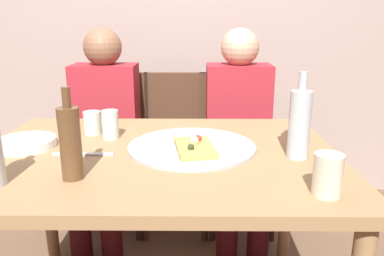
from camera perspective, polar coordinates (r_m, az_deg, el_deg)
back_wall at (r=2.66m, az=-2.63°, el=17.78°), size 6.00×0.10×2.60m
dining_table at (r=1.44m, az=-5.15°, el=-6.63°), size 1.31×0.95×0.75m
pizza_tray at (r=1.44m, az=-0.04°, el=-2.79°), size 0.48×0.48×0.01m
pizza_slice_last at (r=1.38m, az=0.41°, el=-2.81°), size 0.16×0.24×0.05m
wine_bottle at (r=1.36m, az=15.72°, el=0.69°), size 0.07×0.07×0.30m
water_bottle at (r=1.19m, az=-17.66°, el=-2.02°), size 0.07×0.07×0.28m
tumbler_near at (r=1.11m, az=19.54°, el=-6.58°), size 0.08×0.08×0.12m
tumbler_far at (r=1.66m, az=-14.59°, el=0.76°), size 0.07×0.07×0.10m
wine_glass at (r=1.57m, az=-12.06°, el=0.51°), size 0.07×0.07×0.12m
soda_can at (r=1.57m, az=15.45°, el=0.35°), size 0.07×0.07×0.12m
plate_stack at (r=1.58m, az=-23.46°, el=-2.06°), size 0.22×0.22×0.03m
table_knife at (r=1.42m, az=-15.86°, el=-3.75°), size 0.22×0.02×0.01m
chair_left at (r=2.36m, az=-11.98°, el=-1.66°), size 0.44×0.44×0.90m
chair_middle at (r=2.31m, az=-1.78°, el=-1.73°), size 0.44×0.44×0.90m
chair_right at (r=2.32m, az=6.52°, el=-1.74°), size 0.44×0.44×0.90m
guest_in_sweater at (r=2.19m, az=-13.00°, el=0.33°), size 0.36×0.56×1.17m
guest_in_beanie at (r=2.14m, az=7.03°, el=0.29°), size 0.36×0.56×1.17m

